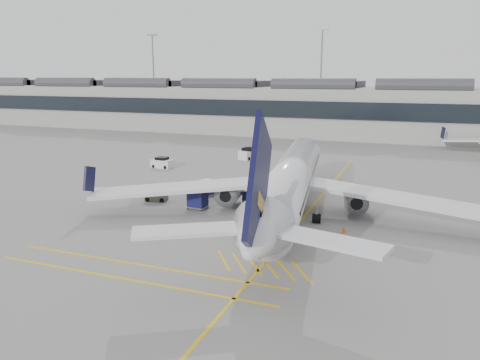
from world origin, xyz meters
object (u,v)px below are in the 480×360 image
(ramp_agent_a, at_px, (288,196))
(ramp_agent_b, at_px, (256,211))
(airliner_main, at_px, (290,181))
(baggage_cart_a, at_px, (279,204))
(belt_loader, at_px, (264,210))
(pushback_tug, at_px, (156,196))

(ramp_agent_a, bearing_deg, ramp_agent_b, -120.63)
(airliner_main, relative_size, baggage_cart_a, 21.45)
(airliner_main, bearing_deg, ramp_agent_b, -138.31)
(belt_loader, height_order, ramp_agent_a, belt_loader)
(ramp_agent_b, bearing_deg, belt_loader, -96.37)
(belt_loader, height_order, pushback_tug, belt_loader)
(ramp_agent_a, bearing_deg, airliner_main, -92.79)
(belt_loader, bearing_deg, ramp_agent_b, -90.60)
(belt_loader, xyz_separation_m, ramp_agent_a, (1.07, 5.02, 0.34))
(baggage_cart_a, bearing_deg, pushback_tug, 165.05)
(airliner_main, bearing_deg, ramp_agent_a, 98.67)
(airliner_main, height_order, ramp_agent_b, airliner_main)
(ramp_agent_a, bearing_deg, pushback_tug, 175.60)
(ramp_agent_a, xyz_separation_m, ramp_agent_b, (-1.29, -6.98, 0.06))
(ramp_agent_a, distance_m, ramp_agent_b, 7.09)
(baggage_cart_a, bearing_deg, airliner_main, -26.61)
(ramp_agent_b, distance_m, pushback_tug, 13.11)
(baggage_cart_a, distance_m, ramp_agent_b, 3.54)
(airliner_main, distance_m, ramp_agent_b, 4.66)
(baggage_cart_a, relative_size, ramp_agent_a, 1.12)
(belt_loader, distance_m, ramp_agent_a, 5.15)
(ramp_agent_a, bearing_deg, belt_loader, -122.19)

